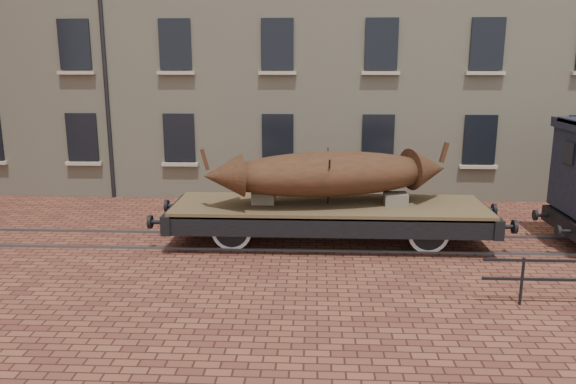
{
  "coord_description": "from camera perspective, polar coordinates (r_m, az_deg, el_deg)",
  "views": [
    {
      "loc": [
        -1.21,
        -14.61,
        4.82
      ],
      "look_at": [
        -1.93,
        0.5,
        1.3
      ],
      "focal_mm": 35.0,
      "sensor_mm": 36.0,
      "label": 1
    }
  ],
  "objects": [
    {
      "name": "iron_boat",
      "position": [
        14.9,
        4.13,
        1.88
      ],
      "size": [
        6.65,
        3.05,
        1.6
      ],
      "color": "#4A2714",
      "rests_on": "flatcar_wagon"
    },
    {
      "name": "ground",
      "position": [
        15.43,
        7.11,
        -5.21
      ],
      "size": [
        90.0,
        90.0,
        0.0
      ],
      "primitive_type": "plane",
      "color": "#51271E"
    },
    {
      "name": "flatcar_wagon",
      "position": [
        15.14,
        4.18,
        -2.02
      ],
      "size": [
        9.37,
        2.54,
        1.41
      ],
      "color": "brown",
      "rests_on": "ground"
    },
    {
      "name": "warehouse_cream",
      "position": [
        25.05,
        13.02,
        17.77
      ],
      "size": [
        40.0,
        10.19,
        14.0
      ],
      "color": "#B1A78A",
      "rests_on": "ground"
    },
    {
      "name": "rail_track",
      "position": [
        15.42,
        7.12,
        -5.1
      ],
      "size": [
        30.0,
        1.52,
        0.06
      ],
      "color": "#59595E",
      "rests_on": "ground"
    }
  ]
}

